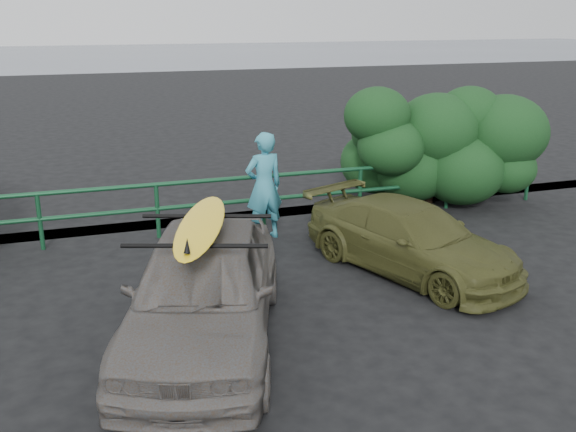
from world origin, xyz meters
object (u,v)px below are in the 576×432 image
sedan (204,289)px  man (264,186)px  surfboard (201,225)px  olive_vehicle (411,239)px  guardrail (212,205)px

sedan → man: bearing=81.8°
surfboard → man: bearing=81.8°
man → surfboard: man is taller
sedan → surfboard: surfboard is taller
olive_vehicle → surfboard: size_ratio=1.54×
surfboard → olive_vehicle: bearing=38.6°
sedan → olive_vehicle: sedan is taller
olive_vehicle → man: man is taller
guardrail → olive_vehicle: bearing=-47.7°
guardrail → sedan: 4.26m
sedan → olive_vehicle: bearing=38.6°
sedan → surfboard: 0.82m
guardrail → sedan: size_ratio=3.27×
surfboard → guardrail: bearing=95.7°
olive_vehicle → man: size_ratio=1.92×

